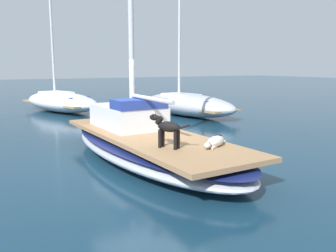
# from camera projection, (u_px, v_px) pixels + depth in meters

# --- Properties ---
(ground_plane) EXTENTS (120.00, 120.00, 0.00)m
(ground_plane) POSITION_uv_depth(u_px,v_px,m) (149.00, 160.00, 8.94)
(ground_plane) COLOR #143347
(sailboat_main) EXTENTS (2.83, 7.34, 0.66)m
(sailboat_main) POSITION_uv_depth(u_px,v_px,m) (149.00, 147.00, 8.89)
(sailboat_main) COLOR #B2B7C1
(sailboat_main) RESTS_ON ground
(cabin_house) EXTENTS (1.50, 2.28, 0.84)m
(cabin_house) POSITION_uv_depth(u_px,v_px,m) (129.00, 115.00, 9.71)
(cabin_house) COLOR silver
(cabin_house) RESTS_ON sailboat_main
(dog_white) EXTENTS (0.88, 0.53, 0.22)m
(dog_white) POSITION_uv_depth(u_px,v_px,m) (215.00, 142.00, 7.42)
(dog_white) COLOR silver
(dog_white) RESTS_ON sailboat_main
(dog_black) EXTENTS (0.56, 0.85, 0.70)m
(dog_black) POSITION_uv_depth(u_px,v_px,m) (167.00, 128.00, 7.27)
(dog_black) COLOR black
(dog_black) RESTS_ON sailboat_main
(deck_winch) EXTENTS (0.16, 0.16, 0.21)m
(deck_winch) POSITION_uv_depth(u_px,v_px,m) (218.00, 140.00, 7.65)
(deck_winch) COLOR #B7B7BC
(deck_winch) RESTS_ON sailboat_main
(moored_boat_starboard_side) EXTENTS (2.85, 6.25, 6.33)m
(moored_boat_starboard_side) POSITION_uv_depth(u_px,v_px,m) (187.00, 104.00, 16.88)
(moored_boat_starboard_side) COLOR #B2B7C1
(moored_boat_starboard_side) RESTS_ON ground
(moored_boat_far_astern) EXTENTS (3.71, 6.23, 6.14)m
(moored_boat_far_astern) POSITION_uv_depth(u_px,v_px,m) (61.00, 101.00, 18.34)
(moored_boat_far_astern) COLOR white
(moored_boat_far_astern) RESTS_ON ground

